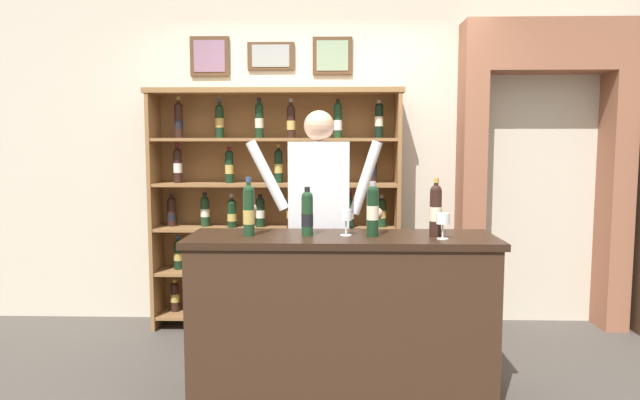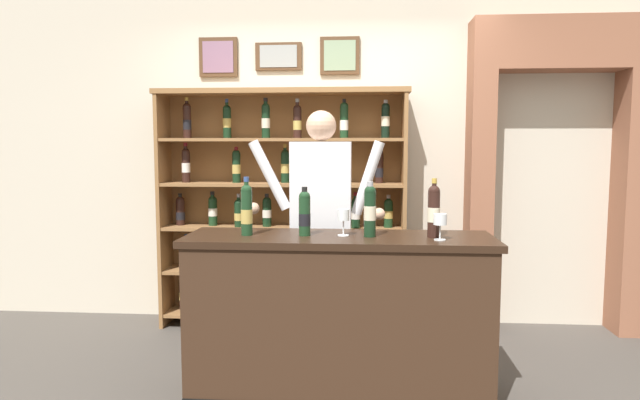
% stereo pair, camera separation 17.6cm
% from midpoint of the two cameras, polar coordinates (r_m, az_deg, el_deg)
% --- Properties ---
extents(ground_plane, '(14.00, 14.00, 0.02)m').
position_cam_midpoint_polar(ground_plane, '(3.48, 1.78, -19.63)').
color(ground_plane, '#47423D').
extents(back_wall, '(12.00, 0.19, 3.42)m').
position_cam_midpoint_polar(back_wall, '(4.72, 2.75, 8.47)').
color(back_wall, beige).
rests_on(back_wall, ground).
extents(wine_shelf, '(2.01, 0.34, 1.91)m').
position_cam_midpoint_polar(wine_shelf, '(4.51, -2.72, -0.38)').
color(wine_shelf, olive).
rests_on(wine_shelf, ground).
extents(archway_doorway, '(1.33, 0.45, 2.44)m').
position_cam_midpoint_polar(archway_doorway, '(4.83, 23.57, 4.23)').
color(archway_doorway, '#935B42').
rests_on(archway_doorway, ground).
extents(tasting_counter, '(1.76, 0.53, 0.96)m').
position_cam_midpoint_polar(tasting_counter, '(3.30, 3.48, -11.95)').
color(tasting_counter, '#382316').
rests_on(tasting_counter, ground).
extents(shopkeeper, '(0.93, 0.22, 1.70)m').
position_cam_midpoint_polar(shopkeeper, '(3.73, 1.45, -0.85)').
color(shopkeeper, '#2D3347').
rests_on(shopkeeper, ground).
extents(tasting_bottle_rosso, '(0.07, 0.07, 0.34)m').
position_cam_midpoint_polar(tasting_bottle_rosso, '(3.20, -5.96, -0.94)').
color(tasting_bottle_rosso, '#19381E').
rests_on(tasting_bottle_rosso, tasting_counter).
extents(tasting_bottle_riserva, '(0.07, 0.07, 0.28)m').
position_cam_midpoint_polar(tasting_bottle_riserva, '(3.17, 0.00, -1.32)').
color(tasting_bottle_riserva, '#19381E').
rests_on(tasting_bottle_riserva, tasting_counter).
extents(tasting_bottle_bianco, '(0.07, 0.07, 0.31)m').
position_cam_midpoint_polar(tasting_bottle_bianco, '(3.15, 6.74, -0.97)').
color(tasting_bottle_bianco, black).
rests_on(tasting_bottle_bianco, tasting_counter).
extents(tasting_bottle_super_tuscan, '(0.07, 0.07, 0.33)m').
position_cam_midpoint_polar(tasting_bottle_super_tuscan, '(3.19, 13.13, -1.01)').
color(tasting_bottle_super_tuscan, black).
rests_on(tasting_bottle_super_tuscan, tasting_counter).
extents(wine_glass_left, '(0.07, 0.07, 0.15)m').
position_cam_midpoint_polar(wine_glass_left, '(3.17, 4.00, -1.75)').
color(wine_glass_left, silver).
rests_on(wine_glass_left, tasting_counter).
extents(wine_glass_spare, '(0.07, 0.07, 0.15)m').
position_cam_midpoint_polar(wine_glass_spare, '(3.11, 13.80, -2.12)').
color(wine_glass_spare, silver).
rests_on(wine_glass_spare, tasting_counter).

